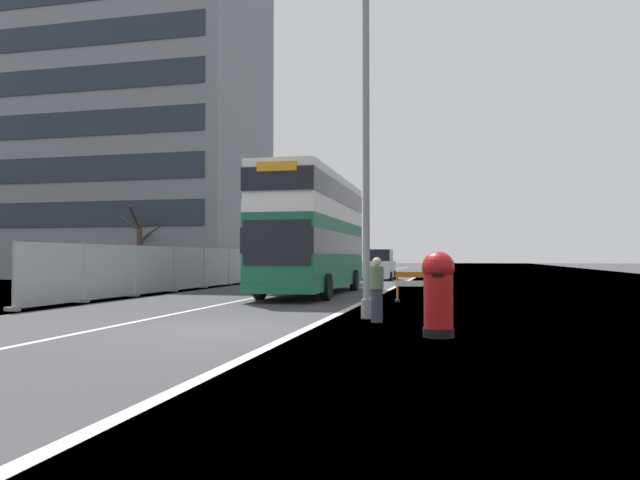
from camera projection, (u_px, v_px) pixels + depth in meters
ground at (243, 333)px, 13.03m from camera, size 140.00×280.00×0.10m
double_decker_bus at (314, 232)px, 25.70m from camera, size 2.99×11.37×5.03m
lamppost_foreground at (366, 151)px, 15.69m from camera, size 0.29×0.70×9.28m
red_pillar_postbox at (438, 290)px, 12.03m from camera, size 0.66×0.66×1.73m
roadworks_barrier at (415, 284)px, 21.35m from camera, size 1.48×0.69×1.07m
construction_site_fence at (189, 269)px, 29.31m from camera, size 0.44×24.00×2.13m
car_oncoming_near at (379, 266)px, 41.48m from camera, size 2.09×3.92×2.11m
car_receding_mid at (331, 264)px, 48.43m from camera, size 2.00×3.91×2.21m
bare_tree_far_verge_near at (139, 246)px, 38.51m from camera, size 3.03×3.15×4.81m
pedestrian_at_kerb at (377, 290)px, 14.71m from camera, size 0.34×0.34×1.60m
backdrop_office_block at (79, 121)px, 47.86m from camera, size 28.82×12.09×24.96m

